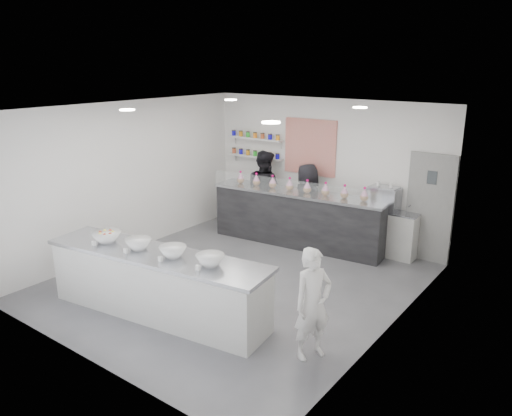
{
  "coord_description": "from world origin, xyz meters",
  "views": [
    {
      "loc": [
        5.06,
        -6.24,
        3.74
      ],
      "look_at": [
        0.12,
        0.4,
        1.28
      ],
      "focal_mm": 35.0,
      "sensor_mm": 36.0,
      "label": 1
    }
  ],
  "objects_px": {
    "espresso_machine": "(384,199)",
    "staff_left": "(264,191)",
    "staff_right": "(307,202)",
    "espresso_ledge": "(385,233)",
    "woman_prep": "(313,304)",
    "prep_counter": "(157,284)",
    "back_bar": "(298,218)"
  },
  "relations": [
    {
      "from": "espresso_ledge",
      "to": "espresso_machine",
      "type": "bearing_deg",
      "value": 180.0
    },
    {
      "from": "back_bar",
      "to": "woman_prep",
      "type": "distance_m",
      "value": 4.14
    },
    {
      "from": "back_bar",
      "to": "espresso_ledge",
      "type": "height_order",
      "value": "back_bar"
    },
    {
      "from": "espresso_machine",
      "to": "back_bar",
      "type": "bearing_deg",
      "value": -160.68
    },
    {
      "from": "back_bar",
      "to": "staff_left",
      "type": "relative_size",
      "value": 2.02
    },
    {
      "from": "back_bar",
      "to": "espresso_ledge",
      "type": "xyz_separation_m",
      "value": [
        1.7,
        0.57,
        -0.12
      ]
    },
    {
      "from": "espresso_machine",
      "to": "staff_right",
      "type": "bearing_deg",
      "value": -173.68
    },
    {
      "from": "espresso_ledge",
      "to": "staff_left",
      "type": "distance_m",
      "value": 2.88
    },
    {
      "from": "prep_counter",
      "to": "staff_right",
      "type": "distance_m",
      "value": 4.22
    },
    {
      "from": "espresso_ledge",
      "to": "woman_prep",
      "type": "relative_size",
      "value": 0.83
    },
    {
      "from": "staff_left",
      "to": "staff_right",
      "type": "xyz_separation_m",
      "value": [
        1.13,
        0.0,
        -0.08
      ]
    },
    {
      "from": "back_bar",
      "to": "espresso_ledge",
      "type": "distance_m",
      "value": 1.79
    },
    {
      "from": "prep_counter",
      "to": "staff_right",
      "type": "relative_size",
      "value": 2.2
    },
    {
      "from": "prep_counter",
      "to": "staff_left",
      "type": "bearing_deg",
      "value": 96.19
    },
    {
      "from": "prep_counter",
      "to": "espresso_machine",
      "type": "bearing_deg",
      "value": 61.02
    },
    {
      "from": "espresso_ledge",
      "to": "espresso_machine",
      "type": "relative_size",
      "value": 2.1
    },
    {
      "from": "espresso_ledge",
      "to": "espresso_machine",
      "type": "distance_m",
      "value": 0.69
    },
    {
      "from": "back_bar",
      "to": "espresso_ledge",
      "type": "relative_size",
      "value": 3.0
    },
    {
      "from": "woman_prep",
      "to": "staff_right",
      "type": "relative_size",
      "value": 0.9
    },
    {
      "from": "espresso_machine",
      "to": "staff_left",
      "type": "distance_m",
      "value": 2.76
    },
    {
      "from": "prep_counter",
      "to": "staff_right",
      "type": "bearing_deg",
      "value": 81.15
    },
    {
      "from": "staff_left",
      "to": "staff_right",
      "type": "bearing_deg",
      "value": -173.59
    },
    {
      "from": "espresso_ledge",
      "to": "staff_right",
      "type": "bearing_deg",
      "value": -174.0
    },
    {
      "from": "woman_prep",
      "to": "staff_left",
      "type": "relative_size",
      "value": 0.82
    },
    {
      "from": "prep_counter",
      "to": "back_bar",
      "type": "bearing_deg",
      "value": 80.86
    },
    {
      "from": "back_bar",
      "to": "staff_right",
      "type": "height_order",
      "value": "staff_right"
    },
    {
      "from": "staff_left",
      "to": "staff_right",
      "type": "relative_size",
      "value": 1.1
    },
    {
      "from": "espresso_machine",
      "to": "staff_left",
      "type": "xyz_separation_m",
      "value": [
        -2.75,
        -0.18,
        -0.23
      ]
    },
    {
      "from": "back_bar",
      "to": "espresso_machine",
      "type": "bearing_deg",
      "value": 13.59
    },
    {
      "from": "espresso_ledge",
      "to": "woman_prep",
      "type": "xyz_separation_m",
      "value": [
        0.66,
        -3.97,
        0.29
      ]
    },
    {
      "from": "espresso_ledge",
      "to": "woman_prep",
      "type": "bearing_deg",
      "value": -80.62
    },
    {
      "from": "espresso_ledge",
      "to": "staff_right",
      "type": "distance_m",
      "value": 1.76
    }
  ]
}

